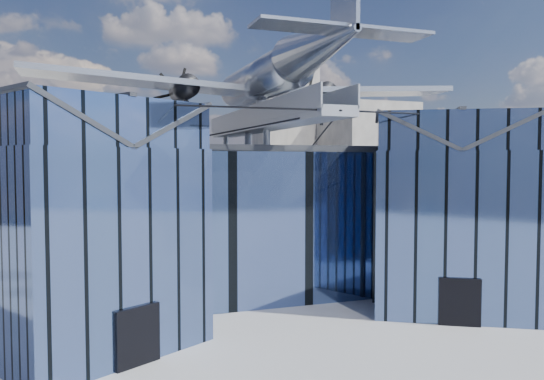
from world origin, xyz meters
name	(u,v)px	position (x,y,z in m)	size (l,w,h in m)	color
ground_plane	(284,318)	(0.00, 0.00, 0.00)	(120.00, 120.00, 0.00)	gray
museum	(253,212)	(0.00, 5.82, 5.54)	(32.88, 24.50, 17.60)	#475E91
bg_towers	(172,154)	(1.45, 50.49, 10.01)	(77.00, 24.50, 26.00)	gray
tree_side_e	(441,222)	(19.89, 12.29, 3.45)	(3.58, 3.58, 5.10)	black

